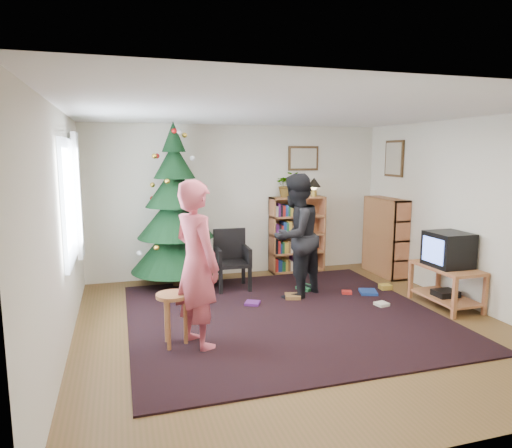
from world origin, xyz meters
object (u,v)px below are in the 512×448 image
object	(u,v)px
bookshelf_right	(385,236)
person_by_chair	(295,236)
picture_right	(394,159)
table_lamp	(314,184)
tv_stand	(446,282)
potted_plant	(287,185)
person_standing	(197,265)
picture_back	(303,158)
stool	(173,306)
armchair	(231,257)
bookshelf_back	(297,233)
christmas_tree	(176,220)
crt_tv	(448,249)

from	to	relation	value
bookshelf_right	person_by_chair	size ratio (longest dim) A/B	0.74
picture_right	table_lamp	size ratio (longest dim) A/B	1.85
tv_stand	potted_plant	distance (m)	2.96
person_by_chair	potted_plant	world-z (taller)	person_by_chair
person_by_chair	table_lamp	world-z (taller)	person_by_chair
picture_right	bookshelf_right	distance (m)	1.29
tv_stand	person_standing	world-z (taller)	person_standing
bookshelf_right	table_lamp	distance (m)	1.49
picture_back	stool	distance (m)	4.04
armchair	person_standing	distance (m)	2.16
bookshelf_back	table_lamp	world-z (taller)	table_lamp
person_standing	table_lamp	size ratio (longest dim) A/B	5.46
bookshelf_right	person_standing	bearing A→B (deg)	119.51
armchair	christmas_tree	bearing A→B (deg)	159.82
picture_back	person_by_chair	world-z (taller)	picture_back
christmas_tree	person_by_chair	bearing A→B (deg)	-32.44
picture_right	person_by_chair	size ratio (longest dim) A/B	0.34
person_standing	christmas_tree	bearing A→B (deg)	-25.26
potted_plant	table_lamp	distance (m)	0.50
christmas_tree	bookshelf_right	distance (m)	3.49
picture_right	bookshelf_right	size ratio (longest dim) A/B	0.46
person_standing	stool	bearing A→B (deg)	57.39
tv_stand	stool	world-z (taller)	stool
table_lamp	person_by_chair	bearing A→B (deg)	-123.04
crt_tv	table_lamp	distance (m)	2.60
tv_stand	table_lamp	bearing A→B (deg)	111.70
picture_right	bookshelf_back	size ratio (longest dim) A/B	0.46
christmas_tree	stool	distance (m)	2.34
armchair	stool	distance (m)	2.20
tv_stand	crt_tv	distance (m)	0.45
crt_tv	potted_plant	bearing A→B (deg)	121.50
person_standing	person_by_chair	size ratio (longest dim) A/B	1.01
picture_back	crt_tv	world-z (taller)	picture_back
bookshelf_right	person_by_chair	distance (m)	2.04
christmas_tree	tv_stand	bearing A→B (deg)	-30.49
picture_back	crt_tv	size ratio (longest dim) A/B	1.05
tv_stand	person_by_chair	world-z (taller)	person_by_chair
armchair	bookshelf_back	bearing A→B (deg)	29.04
person_standing	picture_back	bearing A→B (deg)	-63.93
crt_tv	table_lamp	bearing A→B (deg)	111.64
christmas_tree	potted_plant	size ratio (longest dim) A/B	5.82
christmas_tree	potted_plant	bearing A→B (deg)	10.20
armchair	table_lamp	xyz separation A→B (m)	(1.64, 0.67, 1.04)
picture_right	christmas_tree	size ratio (longest dim) A/B	0.24
armchair	table_lamp	distance (m)	2.06
christmas_tree	table_lamp	world-z (taller)	christmas_tree
armchair	potted_plant	xyz separation A→B (m)	(1.14, 0.67, 1.03)
bookshelf_right	crt_tv	size ratio (longest dim) A/B	2.48
tv_stand	bookshelf_back	bearing A→B (deg)	117.82
christmas_tree	tv_stand	distance (m)	3.94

